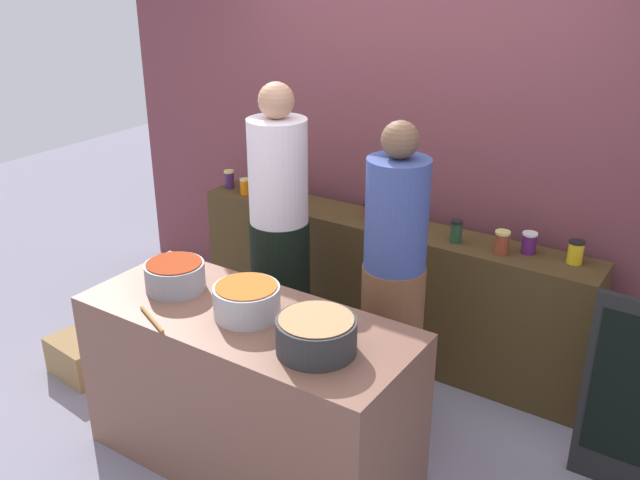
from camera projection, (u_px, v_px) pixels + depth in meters
ground at (286, 431)px, 3.96m from camera, size 12.00×12.00×0.00m
storefront_wall at (415, 119)px, 4.48m from camera, size 4.80×0.12×3.00m
display_shelf at (383, 286)px, 4.62m from camera, size 2.70×0.36×0.90m
prep_table at (249, 392)px, 3.55m from camera, size 1.70×0.70×0.89m
preserve_jar_0 at (229, 179)px, 5.04m from camera, size 0.07×0.07×0.13m
preserve_jar_1 at (245, 186)px, 4.93m from camera, size 0.07×0.07×0.11m
preserve_jar_2 at (273, 185)px, 4.95m from camera, size 0.07×0.07×0.11m
preserve_jar_3 at (274, 192)px, 4.82m from camera, size 0.09×0.09×0.11m
preserve_jar_4 at (370, 211)px, 4.47m from camera, size 0.09×0.09×0.11m
preserve_jar_5 at (382, 215)px, 4.39m from camera, size 0.08×0.08×0.13m
preserve_jar_6 at (456, 231)px, 4.14m from camera, size 0.07×0.07×0.14m
preserve_jar_7 at (502, 242)px, 3.99m from camera, size 0.09×0.09×0.13m
preserve_jar_8 at (529, 243)px, 3.99m from camera, size 0.09×0.09×0.13m
preserve_jar_9 at (576, 252)px, 3.87m from camera, size 0.09×0.09×0.13m
cooking_pot_left at (175, 276)px, 3.60m from camera, size 0.31×0.31×0.15m
cooking_pot_center at (247, 301)px, 3.34m from camera, size 0.32×0.32×0.16m
cooking_pot_right at (316, 335)px, 3.05m from camera, size 0.36×0.36×0.16m
wooden_spoon at (152, 319)px, 3.32m from camera, size 0.26×0.13×0.02m
cook_with_tongs at (280, 248)px, 4.25m from camera, size 0.36×0.36×1.83m
cook_in_cap at (393, 295)px, 3.76m from camera, size 0.34×0.34×1.75m
bread_crate at (86, 354)px, 4.47m from camera, size 0.43×0.39×0.24m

